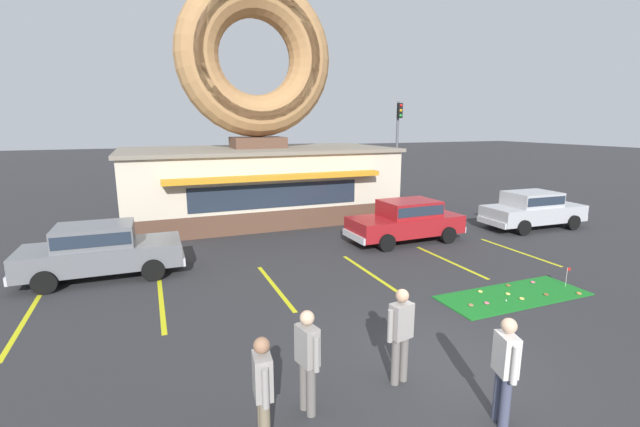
{
  "coord_description": "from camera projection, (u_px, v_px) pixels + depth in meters",
  "views": [
    {
      "loc": [
        -4.89,
        -5.96,
        4.51
      ],
      "look_at": [
        -0.47,
        5.0,
        2.0
      ],
      "focal_mm": 24.0,
      "sensor_mm": 36.0,
      "label": 1
    }
  ],
  "objects": [
    {
      "name": "parking_stripe_far_left",
      "position": [
        23.0,
        323.0,
        9.8
      ],
      "size": [
        0.12,
        3.6,
        0.01
      ],
      "primitive_type": "cube",
      "color": "yellow",
      "rests_on": "ground"
    },
    {
      "name": "mini_donut_extra",
      "position": [
        480.0,
        291.0,
        11.54
      ],
      "size": [
        0.13,
        0.13,
        0.04
      ],
      "primitive_type": "torus",
      "color": "#E5C666",
      "rests_on": "putting_mat"
    },
    {
      "name": "mini_donut_mid_right",
      "position": [
        533.0,
        282.0,
        12.22
      ],
      "size": [
        0.13,
        0.13,
        0.04
      ],
      "primitive_type": "torus",
      "color": "#D8667F",
      "rests_on": "putting_mat"
    },
    {
      "name": "car_grey",
      "position": [
        100.0,
        249.0,
        12.61
      ],
      "size": [
        4.58,
        2.02,
        1.6
      ],
      "color": "slate",
      "rests_on": "ground"
    },
    {
      "name": "mini_donut_near_left",
      "position": [
        522.0,
        299.0,
        11.08
      ],
      "size": [
        0.13,
        0.13,
        0.04
      ],
      "primitive_type": "torus",
      "color": "#E5C666",
      "rests_on": "putting_mat"
    },
    {
      "name": "car_silver",
      "position": [
        532.0,
        208.0,
        18.57
      ],
      "size": [
        4.62,
        2.1,
        1.6
      ],
      "color": "#B2B5BA",
      "rests_on": "ground"
    },
    {
      "name": "donut_shop_building",
      "position": [
        258.0,
        140.0,
        20.0
      ],
      "size": [
        12.3,
        6.75,
        10.96
      ],
      "color": "brown",
      "rests_on": "ground"
    },
    {
      "name": "mini_donut_near_right",
      "position": [
        508.0,
        285.0,
        11.98
      ],
      "size": [
        0.13,
        0.13,
        0.04
      ],
      "primitive_type": "torus",
      "color": "brown",
      "rests_on": "putting_mat"
    },
    {
      "name": "mini_donut_far_left",
      "position": [
        487.0,
        303.0,
        10.81
      ],
      "size": [
        0.13,
        0.13,
        0.04
      ],
      "primitive_type": "torus",
      "color": "#D8667F",
      "rests_on": "putting_mat"
    },
    {
      "name": "pedestrian_hooded_kid",
      "position": [
        505.0,
        366.0,
        6.34
      ],
      "size": [
        0.34,
        0.58,
        1.74
      ],
      "color": "#474C66",
      "rests_on": "ground"
    },
    {
      "name": "pedestrian_leather_jacket_man",
      "position": [
        263.0,
        389.0,
        5.84
      ],
      "size": [
        0.28,
        0.59,
        1.71
      ],
      "color": "#7F7056",
      "rests_on": "ground"
    },
    {
      "name": "golf_ball",
      "position": [
        506.0,
        301.0,
        10.95
      ],
      "size": [
        0.04,
        0.04,
        0.04
      ],
      "primitive_type": "sphere",
      "color": "white",
      "rests_on": "putting_mat"
    },
    {
      "name": "traffic_light_pole",
      "position": [
        398.0,
        136.0,
        26.59
      ],
      "size": [
        0.28,
        0.47,
        5.8
      ],
      "color": "#595B60",
      "rests_on": "ground"
    },
    {
      "name": "parking_stripe_mid_right",
      "position": [
        449.0,
        261.0,
        14.19
      ],
      "size": [
        0.12,
        3.6,
        0.01
      ],
      "primitive_type": "cube",
      "color": "yellow",
      "rests_on": "ground"
    },
    {
      "name": "pedestrian_clipboard_woman",
      "position": [
        307.0,
        357.0,
        6.62
      ],
      "size": [
        0.32,
        0.58,
        1.73
      ],
      "color": "slate",
      "rests_on": "ground"
    },
    {
      "name": "trash_bin",
      "position": [
        419.0,
        209.0,
        20.38
      ],
      "size": [
        0.57,
        0.57,
        0.97
      ],
      "color": "#1E662D",
      "rests_on": "ground"
    },
    {
      "name": "putting_flag_pin",
      "position": [
        568.0,
        272.0,
        11.88
      ],
      "size": [
        0.13,
        0.01,
        0.55
      ],
      "color": "silver",
      "rests_on": "putting_mat"
    },
    {
      "name": "mini_donut_mid_centre",
      "position": [
        508.0,
        294.0,
        11.38
      ],
      "size": [
        0.13,
        0.13,
        0.04
      ],
      "primitive_type": "torus",
      "color": "#E5C666",
      "rests_on": "putting_mat"
    },
    {
      "name": "parking_stripe_right",
      "position": [
        518.0,
        251.0,
        15.29
      ],
      "size": [
        0.12,
        3.6,
        0.01
      ],
      "primitive_type": "cube",
      "color": "yellow",
      "rests_on": "ground"
    },
    {
      "name": "mini_donut_far_centre",
      "position": [
        471.0,
        305.0,
        10.68
      ],
      "size": [
        0.13,
        0.13,
        0.04
      ],
      "primitive_type": "torus",
      "color": "#A5724C",
      "rests_on": "putting_mat"
    },
    {
      "name": "parking_stripe_left",
      "position": [
        161.0,
        303.0,
        10.9
      ],
      "size": [
        0.12,
        3.6,
        0.01
      ],
      "primitive_type": "cube",
      "color": "yellow",
      "rests_on": "ground"
    },
    {
      "name": "parking_stripe_mid_left",
      "position": [
        275.0,
        287.0,
        11.99
      ],
      "size": [
        0.12,
        3.6,
        0.01
      ],
      "primitive_type": "cube",
      "color": "yellow",
      "rests_on": "ground"
    },
    {
      "name": "putting_mat",
      "position": [
        514.0,
        296.0,
        11.35
      ],
      "size": [
        4.14,
        1.51,
        0.03
      ],
      "primitive_type": "cube",
      "color": "#197523",
      "rests_on": "ground"
    },
    {
      "name": "pedestrian_blue_sweater_man",
      "position": [
        401.0,
        331.0,
        7.4
      ],
      "size": [
        0.59,
        0.31,
        1.75
      ],
      "color": "slate",
      "rests_on": "ground"
    },
    {
      "name": "ground_plane",
      "position": [
        441.0,
        365.0,
        8.13
      ],
      "size": [
        160.0,
        160.0,
        0.0
      ],
      "primitive_type": "plane",
      "color": "#2D2D30"
    },
    {
      "name": "mini_donut_mid_left",
      "position": [
        579.0,
        293.0,
        11.41
      ],
      "size": [
        0.13,
        0.13,
        0.04
      ],
      "primitive_type": "torus",
      "color": "#D17F47",
      "rests_on": "putting_mat"
    },
    {
      "name": "car_red",
      "position": [
        407.0,
        219.0,
        16.48
      ],
      "size": [
        4.59,
        2.05,
        1.6
      ],
      "color": "maroon",
      "rests_on": "ground"
    },
    {
      "name": "mini_donut_far_right",
      "position": [
        546.0,
        294.0,
        11.34
      ],
      "size": [
        0.13,
        0.13,
        0.04
      ],
      "primitive_type": "torus",
      "color": "brown",
      "rests_on": "putting_mat"
    },
    {
      "name": "parking_stripe_centre",
      "position": [
        369.0,
        273.0,
        13.09
      ],
      "size": [
        0.12,
        3.6,
        0.01
      ],
      "primitive_type": "cube",
      "color": "yellow",
      "rests_on": "ground"
    }
  ]
}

